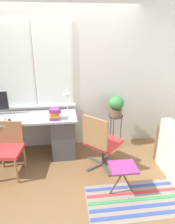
{
  "coord_description": "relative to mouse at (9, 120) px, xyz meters",
  "views": [
    {
      "loc": [
        -0.04,
        -2.87,
        2.06
      ],
      "look_at": [
        0.33,
        0.15,
        0.85
      ],
      "focal_mm": 32.0,
      "sensor_mm": 36.0,
      "label": 1
    }
  ],
  "objects": [
    {
      "name": "ground_plane",
      "position": [
        0.92,
        -0.17,
        -0.77
      ],
      "size": [
        14.0,
        14.0,
        0.0
      ],
      "primitive_type": "plane",
      "color": "brown"
    },
    {
      "name": "wall_back_with_window",
      "position": [
        0.9,
        0.49,
        0.58
      ],
      "size": [
        9.0,
        0.12,
        2.7
      ],
      "color": "silver",
      "rests_on": "ground_plane"
    },
    {
      "name": "desk",
      "position": [
        -0.01,
        0.12,
        -0.36
      ],
      "size": [
        2.19,
        0.58,
        0.76
      ],
      "color": "#9EA3A8",
      "rests_on": "ground_plane"
    },
    {
      "name": "mouse",
      "position": [
        0.0,
        0.0,
        0.0
      ],
      "size": [
        0.04,
        0.06,
        0.03
      ],
      "color": "black",
      "rests_on": "desk"
    },
    {
      "name": "desk_lamp",
      "position": [
        0.94,
        0.27,
        0.24
      ],
      "size": [
        0.15,
        0.15,
        0.37
      ],
      "color": "white",
      "rests_on": "desk"
    },
    {
      "name": "book_stack",
      "position": [
        0.72,
        -0.02,
        0.07
      ],
      "size": [
        0.19,
        0.18,
        0.18
      ],
      "color": "purple",
      "rests_on": "desk"
    },
    {
      "name": "desk_chair_wooden",
      "position": [
        0.01,
        -0.31,
        -0.32
      ],
      "size": [
        0.47,
        0.48,
        0.82
      ],
      "rotation": [
        0.0,
        0.0,
        -0.14
      ],
      "color": "olive",
      "rests_on": "ground_plane"
    },
    {
      "name": "office_chair_swivel",
      "position": [
        1.43,
        -0.36,
        -0.29
      ],
      "size": [
        0.67,
        0.67,
        0.93
      ],
      "rotation": [
        0.0,
        0.0,
        2.35
      ],
      "color": "#47474C",
      "rests_on": "ground_plane"
    },
    {
      "name": "plant_stand",
      "position": [
        1.82,
        0.26,
        -0.2
      ],
      "size": [
        0.27,
        0.27,
        0.65
      ],
      "color": "#333338",
      "rests_on": "ground_plane"
    },
    {
      "name": "potted_plant",
      "position": [
        1.82,
        0.26,
        0.08
      ],
      "size": [
        0.27,
        0.27,
        0.37
      ],
      "color": "brown",
      "rests_on": "plant_stand"
    },
    {
      "name": "floor_rug_striped",
      "position": [
        1.77,
        -1.11,
        -0.77
      ],
      "size": [
        1.32,
        0.66,
        0.01
      ],
      "color": "gray",
      "rests_on": "ground_plane"
    },
    {
      "name": "folding_stool",
      "position": [
        1.61,
        -0.96,
        -0.38
      ],
      "size": [
        0.35,
        0.3,
        0.45
      ],
      "color": "#93337A",
      "rests_on": "ground_plane"
    }
  ]
}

